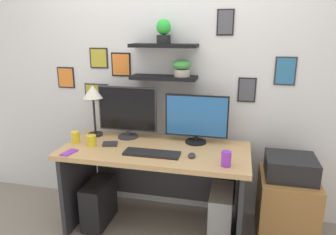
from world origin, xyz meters
name	(u,v)px	position (x,y,z in m)	size (l,w,h in m)	color
ground_plane	(156,227)	(0.00, 0.00, 0.00)	(8.00, 8.00, 0.00)	gray
back_wall_assembly	(167,69)	(0.00, 0.44, 1.35)	(4.40, 0.24, 2.70)	silver
desk	(157,169)	(0.00, 0.05, 0.54)	(1.54, 0.68, 0.75)	tan
monitor_left	(127,111)	(-0.31, 0.22, 0.99)	(0.53, 0.18, 0.46)	#2D2D33
monitor_right	(196,118)	(0.31, 0.22, 0.97)	(0.54, 0.18, 0.42)	black
keyboard	(152,153)	(0.01, -0.13, 0.76)	(0.44, 0.14, 0.02)	black
computer_mouse	(192,155)	(0.32, -0.11, 0.77)	(0.06, 0.09, 0.03)	#2D2D33
desk_lamp	(93,96)	(-0.62, 0.20, 1.12)	(0.18, 0.18, 0.47)	black
cell_phone	(69,152)	(-0.63, -0.25, 0.76)	(0.07, 0.14, 0.01)	purple
coffee_mug	(91,140)	(-0.54, -0.06, 0.80)	(0.08, 0.08, 0.09)	yellow
pen_cup	(75,137)	(-0.70, -0.03, 0.80)	(0.07, 0.07, 0.10)	yellow
scissors_tray	(110,144)	(-0.39, -0.02, 0.76)	(0.12, 0.08, 0.02)	#2D2D33
water_cup	(226,159)	(0.59, -0.22, 0.81)	(0.07, 0.07, 0.11)	purple
drawer_cabinet	(286,208)	(1.08, 0.11, 0.28)	(0.44, 0.50, 0.56)	#9E6B38
printer	(290,167)	(1.08, 0.11, 0.65)	(0.38, 0.34, 0.17)	black
computer_tower_left	(99,203)	(-0.51, -0.04, 0.20)	(0.18, 0.40, 0.40)	black
computer_tower_right	(221,214)	(0.56, 0.00, 0.21)	(0.18, 0.40, 0.43)	#99999E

